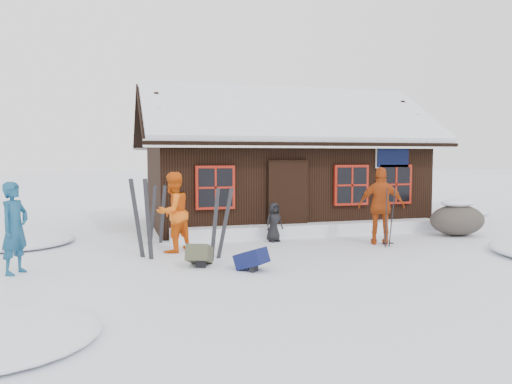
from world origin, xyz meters
TOP-DOWN VIEW (x-y plane):
  - ground at (0.00, 0.00)m, footprint 120.00×120.00m
  - mountain_hut at (1.50, 4.98)m, footprint 8.90×6.09m
  - snow_drift at (1.50, 2.25)m, footprint 7.60×0.60m
  - snow_mounds at (1.65, 1.86)m, footprint 20.60×13.20m
  - skier_teal at (-5.41, -0.37)m, footprint 0.66×0.74m
  - skier_orange_left at (-2.37, 0.94)m, footprint 1.12×1.08m
  - skier_orange_right at (2.65, 0.52)m, footprint 1.20×0.91m
  - skier_crouched at (0.24, 1.61)m, footprint 0.56×0.46m
  - boulder at (5.37, 1.18)m, footprint 1.53×1.15m
  - ski_pair_left at (-1.51, -0.09)m, footprint 0.58×0.28m
  - ski_pair_mid at (-3.07, 0.46)m, footprint 0.48×0.40m
  - ski_pair_right at (-2.61, 2.20)m, footprint 0.46×0.18m
  - ski_poles at (2.67, 0.18)m, footprint 0.26×0.13m
  - backpack_blue at (-1.15, -1.30)m, footprint 0.67×0.68m
  - backpack_olive at (-2.04, -0.64)m, footprint 0.63×0.71m

SIDE VIEW (x-z plane):
  - ground at x=0.00m, z-range 0.00..0.00m
  - snow_mounds at x=1.65m, z-range -0.24..0.24m
  - backpack_blue at x=-1.15m, z-range 0.00..0.30m
  - backpack_olive at x=-2.04m, z-range 0.00..0.32m
  - snow_drift at x=1.50m, z-range 0.00..0.35m
  - boulder at x=5.37m, z-range 0.01..0.90m
  - skier_crouched at x=0.24m, z-range 0.00..1.00m
  - ski_poles at x=2.67m, z-range -0.04..1.41m
  - ski_pair_right at x=-2.61m, z-range -0.05..1.45m
  - ski_pair_left at x=-1.51m, z-range -0.04..1.51m
  - ski_pair_mid at x=-3.07m, z-range -0.05..1.70m
  - skier_teal at x=-5.41m, z-range 0.00..1.70m
  - skier_orange_left at x=-2.37m, z-range 0.00..1.81m
  - skier_orange_right at x=2.65m, z-range 0.00..1.90m
  - mountain_hut at x=1.50m, z-range -0.63..3.79m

